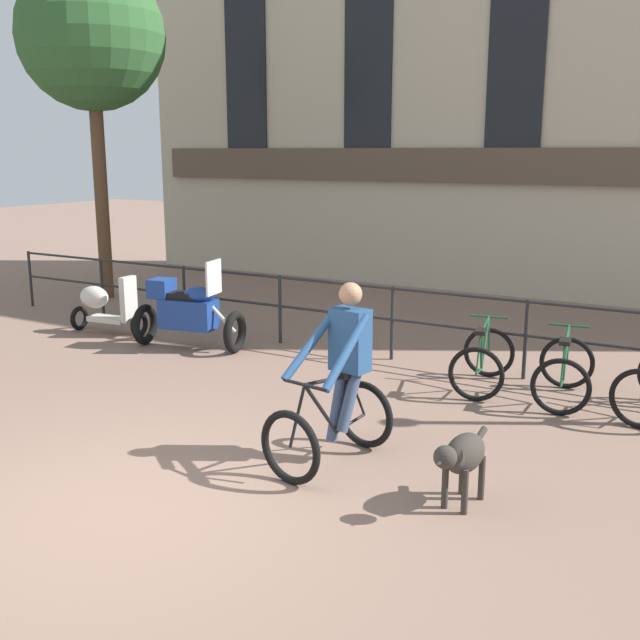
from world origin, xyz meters
TOP-DOWN VIEW (x-y plane):
  - ground_plane at (0.00, 0.00)m, footprint 60.00×60.00m
  - canal_railing at (-0.00, 5.20)m, footprint 15.05×0.05m
  - building_facade at (0.00, 10.99)m, footprint 18.00×0.72m
  - cyclist_with_bike at (1.04, 1.72)m, footprint 0.87×1.27m
  - dog at (2.38, 1.38)m, footprint 0.33×0.90m
  - parked_motorcycle at (-2.89, 4.24)m, footprint 1.72×0.91m
  - parked_bicycle_near_lamp at (1.53, 4.54)m, footprint 0.83×1.20m
  - parked_bicycle_mid_left at (2.51, 4.54)m, footprint 0.82×1.19m
  - parked_scooter at (-4.65, 4.32)m, footprint 1.32×0.54m
  - tree_canalside_left at (-6.91, 6.56)m, footprint 2.77×2.77m

SIDE VIEW (x-z plane):
  - ground_plane at x=0.00m, z-range 0.00..0.00m
  - parked_bicycle_near_lamp at x=1.53m, z-range -0.07..0.79m
  - parked_bicycle_mid_left at x=2.51m, z-range -0.07..0.79m
  - dog at x=2.38m, z-range 0.13..0.76m
  - parked_scooter at x=-4.65m, z-range -0.02..0.94m
  - parked_motorcycle at x=-2.89m, z-range -0.11..1.24m
  - canal_railing at x=0.00m, z-range 0.18..1.23m
  - cyclist_with_bike at x=1.04m, z-range -0.09..1.61m
  - tree_canalside_left at x=-6.91m, z-range 1.77..8.16m
  - building_facade at x=0.00m, z-range -0.02..10.54m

